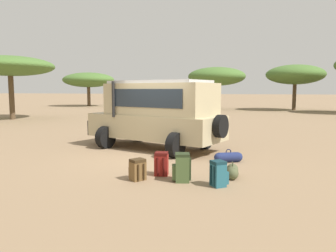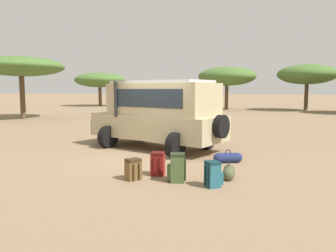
% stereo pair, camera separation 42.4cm
% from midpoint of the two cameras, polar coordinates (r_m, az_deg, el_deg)
% --- Properties ---
extents(ground_plane, '(320.00, 320.00, 0.00)m').
position_cam_midpoint_polar(ground_plane, '(10.34, -2.40, -5.49)').
color(ground_plane, '#8C7051').
extents(safari_vehicle, '(5.47, 3.56, 2.44)m').
position_cam_midpoint_polar(safari_vehicle, '(11.70, -0.50, 2.29)').
color(safari_vehicle, tan).
rests_on(safari_vehicle, ground_plane).
extents(backpack_beside_front_wheel, '(0.38, 0.43, 0.58)m').
position_cam_midpoint_polar(backpack_beside_front_wheel, '(8.18, -0.27, -6.62)').
color(backpack_beside_front_wheel, maroon).
rests_on(backpack_beside_front_wheel, ground_plane).
extents(backpack_cluster_center, '(0.43, 0.43, 0.57)m').
position_cam_midpoint_polar(backpack_cluster_center, '(7.31, 9.50, -8.33)').
color(backpack_cluster_center, '#235B6B').
rests_on(backpack_cluster_center, ground_plane).
extents(backpack_near_rear_wheel, '(0.44, 0.43, 0.51)m').
position_cam_midpoint_polar(backpack_near_rear_wheel, '(7.80, -4.56, -7.56)').
color(backpack_near_rear_wheel, brown).
rests_on(backpack_near_rear_wheel, ground_plane).
extents(backpack_outermost, '(0.48, 0.43, 0.66)m').
position_cam_midpoint_polar(backpack_outermost, '(7.61, 3.18, -7.30)').
color(backpack_outermost, '#42562D').
rests_on(backpack_outermost, ground_plane).
extents(duffel_bag_low_black_case, '(0.34, 0.76, 0.39)m').
position_cam_midpoint_polar(duffel_bag_low_black_case, '(8.13, 12.04, -7.85)').
color(duffel_bag_low_black_case, '#4C5133').
rests_on(duffel_bag_low_black_case, ground_plane).
extents(duffel_bag_soft_canvas, '(0.80, 0.55, 0.39)m').
position_cam_midpoint_polar(duffel_bag_soft_canvas, '(9.77, 11.62, -5.44)').
color(duffel_bag_soft_canvas, navy).
rests_on(duffel_bag_soft_canvas, ground_plane).
extents(acacia_tree_far_left, '(6.79, 5.96, 4.37)m').
position_cam_midpoint_polar(acacia_tree_far_left, '(44.25, -11.53, 7.84)').
color(acacia_tree_far_left, brown).
rests_on(acacia_tree_far_left, ground_plane).
extents(acacia_tree_left_mid, '(5.90, 6.41, 4.49)m').
position_cam_midpoint_polar(acacia_tree_left_mid, '(26.17, -23.80, 9.43)').
color(acacia_tree_left_mid, brown).
rests_on(acacia_tree_left_mid, ground_plane).
extents(acacia_tree_centre_back, '(6.20, 5.58, 4.56)m').
position_cam_midpoint_polar(acacia_tree_centre_back, '(36.13, 10.56, 8.48)').
color(acacia_tree_centre_back, brown).
rests_on(acacia_tree_centre_back, ground_plane).
extents(acacia_tree_right_mid, '(5.91, 6.17, 4.71)m').
position_cam_midpoint_polar(acacia_tree_right_mid, '(36.53, 23.39, 8.24)').
color(acacia_tree_right_mid, brown).
rests_on(acacia_tree_right_mid, ground_plane).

